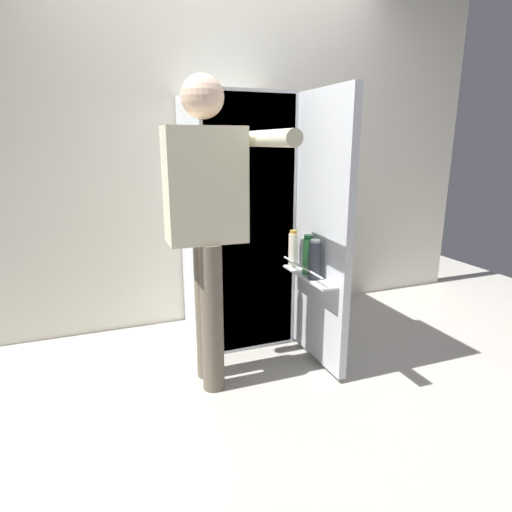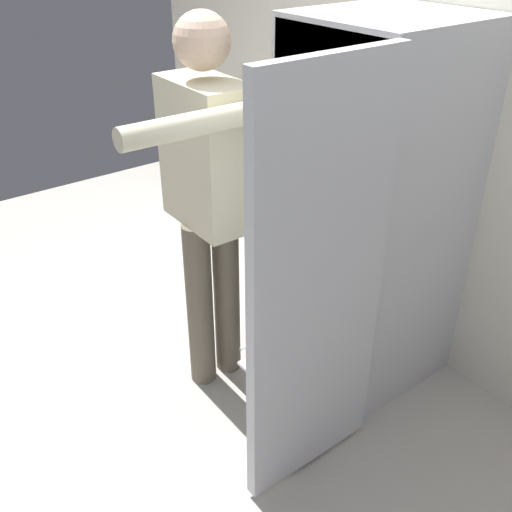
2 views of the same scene
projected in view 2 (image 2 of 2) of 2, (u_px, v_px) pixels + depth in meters
name	position (u px, v px, depth m)	size (l,w,h in m)	color
ground_plane	(266.00, 410.00, 2.65)	(6.01, 6.01, 0.00)	#B7B2A8
kitchen_wall	(444.00, 95.00, 2.50)	(4.40, 0.10, 2.54)	silver
refrigerator	(369.00, 218.00, 2.50)	(0.66, 1.24, 1.63)	silver
person	(210.00, 185.00, 2.37)	(0.52, 0.72, 1.65)	#665B4C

